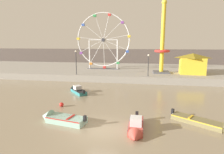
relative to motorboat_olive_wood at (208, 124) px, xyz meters
name	(u,v)px	position (x,y,z in m)	size (l,w,h in m)	color
ground_plane	(101,130)	(-8.10, -1.89, -0.22)	(240.00, 240.00, 0.00)	gray
quay_promenade	(128,71)	(-8.10, 24.66, 0.34)	(110.00, 19.92, 1.12)	gray
distant_town_skyline	(134,56)	(-8.10, 46.01, 1.98)	(140.00, 3.00, 4.40)	#564C47
motorboat_olive_wood	(208,124)	(0.00, 0.00, 0.00)	(4.72, 3.60, 1.04)	olive
motorboat_seafoam	(59,118)	(-11.79, -0.98, 0.06)	(4.29, 2.04, 1.24)	#93BCAD
motorboat_faded_red	(136,128)	(-5.51, -1.84, 0.12)	(1.09, 3.82, 1.34)	#B24238
motorboat_teal_painted	(77,90)	(-13.61, 8.29, 0.08)	(3.39, 3.68, 1.19)	teal
ferris_wheel_white_frame	(103,41)	(-13.13, 23.11, 6.55)	(10.97, 1.20, 11.25)	silver
drop_tower_yellow_tower	(162,46)	(-1.85, 19.75, 5.67)	(2.80, 2.80, 12.48)	gold
carnival_booth_yellow_awning	(192,63)	(3.23, 19.17, 2.74)	(4.61, 3.44, 3.55)	yellow
promenade_lamp_near	(76,59)	(-16.20, 15.43, 3.54)	(0.32, 0.32, 4.06)	#2D2D33
promenade_lamp_far	(148,62)	(-4.27, 15.71, 3.24)	(0.32, 0.32, 3.53)	#2D2D33
mooring_buoy_orange	(61,105)	(-13.20, 2.57, 0.00)	(0.44, 0.44, 0.44)	red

